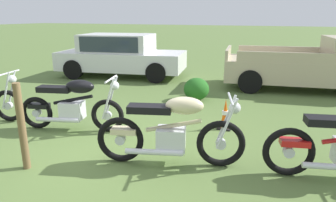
{
  "coord_description": "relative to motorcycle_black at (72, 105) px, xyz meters",
  "views": [
    {
      "loc": [
        2.61,
        -3.84,
        2.05
      ],
      "look_at": [
        0.77,
        0.5,
        0.72
      ],
      "focal_mm": 32.75,
      "sensor_mm": 36.0,
      "label": 1
    }
  ],
  "objects": [
    {
      "name": "fence_post_wooden",
      "position": [
        0.37,
        -1.43,
        0.12
      ],
      "size": [
        0.1,
        0.1,
        1.21
      ],
      "primitive_type": "cylinder",
      "color": "brown",
      "rests_on": "ground"
    },
    {
      "name": "motorcycle_cream",
      "position": [
        2.17,
        -0.53,
        0.01
      ],
      "size": [
        2.03,
        0.92,
        1.02
      ],
      "rotation": [
        0.0,
        0.0,
        0.3
      ],
      "color": "black",
      "rests_on": "ground"
    },
    {
      "name": "traffic_cone",
      "position": [
        2.55,
        1.16,
        -0.22
      ],
      "size": [
        0.25,
        0.25,
        0.57
      ],
      "color": "#EA590F",
      "rests_on": "ground"
    },
    {
      "name": "pickup_truck_beige",
      "position": [
        4.55,
        5.24,
        0.27
      ],
      "size": [
        5.37,
        2.51,
        1.49
      ],
      "rotation": [
        0.0,
        0.0,
        0.15
      ],
      "color": "#BCAD8C",
      "rests_on": "ground"
    },
    {
      "name": "shrub_low",
      "position": [
        1.44,
        2.88,
        -0.2
      ],
      "size": [
        0.63,
        0.62,
        0.56
      ],
      "color": "#23621E",
      "rests_on": "ground"
    },
    {
      "name": "ground_plane",
      "position": [
        1.07,
        -0.37,
        -0.48
      ],
      "size": [
        120.0,
        120.0,
        0.0
      ],
      "primitive_type": "plane",
      "color": "#567038"
    },
    {
      "name": "car_white",
      "position": [
        -1.94,
        4.83,
        0.32
      ],
      "size": [
        4.47,
        2.54,
        1.43
      ],
      "rotation": [
        0.0,
        0.0,
        0.19
      ],
      "color": "silver",
      "rests_on": "ground"
    },
    {
      "name": "motorcycle_black",
      "position": [
        0.0,
        0.0,
        0.0
      ],
      "size": [
        1.91,
        0.88,
        1.02
      ],
      "rotation": [
        0.0,
        0.0,
        0.28
      ],
      "color": "black",
      "rests_on": "ground"
    }
  ]
}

